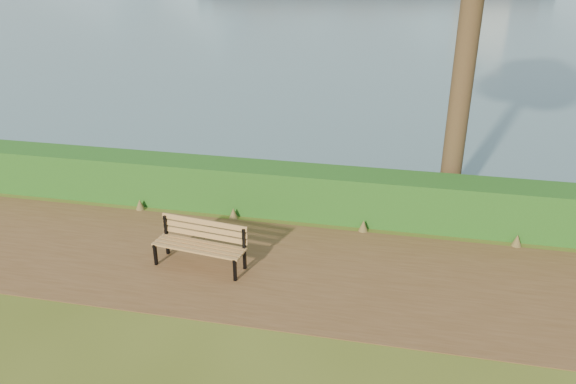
# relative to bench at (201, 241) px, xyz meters

# --- Properties ---
(ground) EXTENTS (140.00, 140.00, 0.00)m
(ground) POSITION_rel_bench_xyz_m (1.10, -0.17, -0.48)
(ground) COLOR #454F16
(ground) RESTS_ON ground
(path) EXTENTS (40.00, 3.40, 0.01)m
(path) POSITION_rel_bench_xyz_m (1.10, 0.13, -0.47)
(path) COLOR brown
(path) RESTS_ON ground
(hedge) EXTENTS (32.00, 0.85, 1.00)m
(hedge) POSITION_rel_bench_xyz_m (1.10, 2.43, 0.02)
(hedge) COLOR #1B4B15
(hedge) RESTS_ON ground
(bench) EXTENTS (1.71, 0.70, 0.83)m
(bench) POSITION_rel_bench_xyz_m (0.00, 0.00, 0.00)
(bench) COLOR black
(bench) RESTS_ON ground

